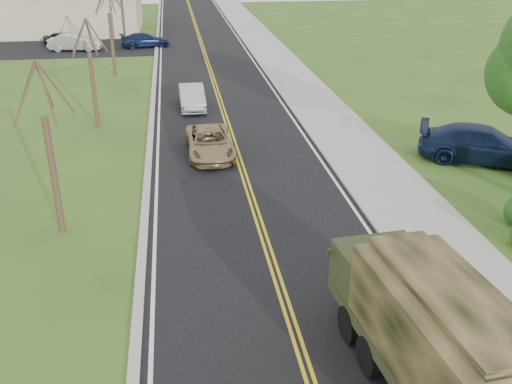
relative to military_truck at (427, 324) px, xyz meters
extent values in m
cube|color=black|center=(-2.45, 39.01, -1.78)|extent=(8.00, 120.00, 0.01)
cube|color=#9E998E|center=(1.70, 39.01, -1.72)|extent=(0.30, 120.00, 0.12)
cube|color=#9E998E|center=(3.45, 39.01, -1.73)|extent=(3.20, 120.00, 0.10)
cube|color=#9E998E|center=(-6.60, 39.01, -1.73)|extent=(0.30, 120.00, 0.10)
cylinder|color=#38281C|center=(-9.45, 9.01, 0.32)|extent=(0.24, 0.24, 4.20)
cylinder|color=#38281C|center=(-8.97, 9.14, 3.34)|extent=(1.01, 0.33, 1.90)
cylinder|color=#38281C|center=(-9.41, 9.63, 3.27)|extent=(0.13, 1.29, 1.74)
cylinder|color=#38281C|center=(-9.91, 9.19, 3.34)|extent=(0.98, 0.43, 1.90)
cylinder|color=#38281C|center=(-9.84, 8.53, 3.27)|extent=(0.79, 1.05, 1.77)
cylinder|color=#38281C|center=(-9.18, 8.60, 3.34)|extent=(0.58, 0.90, 1.90)
cylinder|color=#38281C|center=(-9.45, 21.01, 0.20)|extent=(0.24, 0.24, 3.96)
cylinder|color=#38281C|center=(-9.00, 21.13, 3.05)|extent=(0.96, 0.32, 1.79)
cylinder|color=#38281C|center=(-9.42, 21.59, 2.98)|extent=(0.12, 1.22, 1.65)
cylinder|color=#38281C|center=(-9.88, 21.18, 3.05)|extent=(0.93, 0.41, 1.79)
cylinder|color=#38281C|center=(-9.81, 20.56, 2.98)|extent=(0.75, 0.99, 1.67)
cylinder|color=#38281C|center=(-9.19, 20.62, 3.05)|extent=(0.55, 0.85, 1.80)
cylinder|color=#38281C|center=(-9.45, 33.01, 0.44)|extent=(0.24, 0.24, 4.44)
cylinder|color=#38281C|center=(-9.86, 32.50, 3.56)|extent=(0.83, 1.10, 1.87)
cylinder|color=#38281C|center=(-9.45, 45.01, 0.26)|extent=(0.24, 0.24, 4.08)
cube|color=tan|center=(-18.45, 55.01, 0.32)|extent=(20.00, 12.00, 4.20)
cube|color=black|center=(-12.45, 45.01, -1.77)|extent=(18.00, 10.00, 0.02)
cylinder|color=black|center=(-0.99, 0.63, -1.30)|extent=(0.40, 1.00, 0.97)
cylinder|color=black|center=(0.86, 0.81, -1.30)|extent=(0.40, 1.00, 0.97)
cylinder|color=black|center=(-1.10, 1.86, -1.30)|extent=(0.40, 1.00, 0.97)
cylinder|color=black|center=(0.74, 2.04, -1.30)|extent=(0.40, 1.00, 0.97)
cube|color=#2F371E|center=(-0.02, 0.19, -0.86)|extent=(2.68, 6.35, 0.31)
cube|color=#2F371E|center=(-0.23, 2.43, -0.10)|extent=(2.26, 1.87, 1.24)
cube|color=black|center=(-0.30, 3.23, 0.07)|extent=(1.94, 0.25, 0.62)
cube|color=#2F371E|center=(0.05, -0.55, -0.63)|extent=(2.63, 4.86, 0.13)
cube|color=black|center=(0.05, -0.55, 0.29)|extent=(2.63, 4.86, 1.77)
cube|color=black|center=(0.05, -0.55, 1.22)|extent=(1.84, 4.79, 0.22)
imported|color=#9C8258|center=(-3.73, 15.83, -1.15)|extent=(2.22, 4.61, 1.27)
imported|color=#B4B4B9|center=(-4.22, 23.86, -1.10)|extent=(1.52, 4.14, 1.36)
imported|color=#0E1B36|center=(8.56, 13.20, -0.96)|extent=(6.13, 4.52, 1.65)
imported|color=black|center=(-15.24, 46.56, -1.20)|extent=(3.57, 1.82, 1.17)
imported|color=silver|center=(-13.67, 43.40, -1.04)|extent=(4.68, 2.07, 1.49)
imported|color=#0F1939|center=(-7.61, 44.24, -1.14)|extent=(4.66, 2.59, 1.28)
camera|label=1|loc=(-5.21, -9.57, 7.91)|focal=40.00mm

